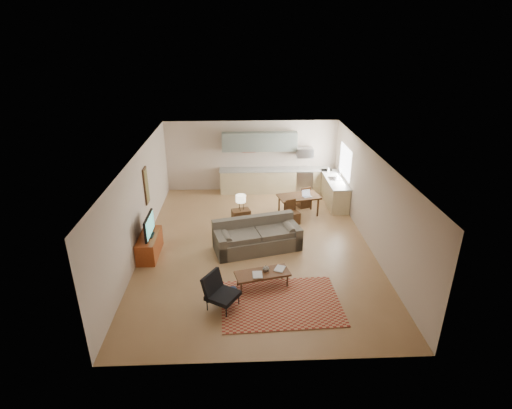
{
  "coord_description": "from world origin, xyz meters",
  "views": [
    {
      "loc": [
        -0.43,
        -10.22,
        5.73
      ],
      "look_at": [
        0.0,
        0.3,
        1.15
      ],
      "focal_mm": 28.0,
      "sensor_mm": 36.0,
      "label": 1
    }
  ],
  "objects_px": {
    "coffee_table": "(262,279)",
    "tv_credenza": "(149,245)",
    "dining_table": "(298,205)",
    "console_table": "(241,219)",
    "armchair": "(223,293)",
    "sofa": "(257,235)"
  },
  "relations": [
    {
      "from": "sofa",
      "to": "coffee_table",
      "type": "height_order",
      "value": "sofa"
    },
    {
      "from": "sofa",
      "to": "dining_table",
      "type": "relative_size",
      "value": 1.85
    },
    {
      "from": "coffee_table",
      "to": "sofa",
      "type": "bearing_deg",
      "value": 77.85
    },
    {
      "from": "coffee_table",
      "to": "armchair",
      "type": "xyz_separation_m",
      "value": [
        -0.93,
        -0.78,
        0.21
      ]
    },
    {
      "from": "console_table",
      "to": "dining_table",
      "type": "distance_m",
      "value": 2.16
    },
    {
      "from": "armchair",
      "to": "dining_table",
      "type": "distance_m",
      "value": 5.44
    },
    {
      "from": "sofa",
      "to": "armchair",
      "type": "bearing_deg",
      "value": -123.34
    },
    {
      "from": "dining_table",
      "to": "armchair",
      "type": "bearing_deg",
      "value": -128.68
    },
    {
      "from": "console_table",
      "to": "tv_credenza",
      "type": "bearing_deg",
      "value": -163.82
    },
    {
      "from": "armchair",
      "to": "tv_credenza",
      "type": "relative_size",
      "value": 0.63
    },
    {
      "from": "armchair",
      "to": "dining_table",
      "type": "bearing_deg",
      "value": 6.26
    },
    {
      "from": "tv_credenza",
      "to": "armchair",
      "type": "bearing_deg",
      "value": -48.81
    },
    {
      "from": "sofa",
      "to": "tv_credenza",
      "type": "distance_m",
      "value": 3.0
    },
    {
      "from": "armchair",
      "to": "tv_credenza",
      "type": "height_order",
      "value": "armchair"
    },
    {
      "from": "console_table",
      "to": "dining_table",
      "type": "bearing_deg",
      "value": 11.39
    },
    {
      "from": "sofa",
      "to": "armchair",
      "type": "relative_size",
      "value": 3.07
    },
    {
      "from": "coffee_table",
      "to": "tv_credenza",
      "type": "xyz_separation_m",
      "value": [
        -3.04,
        1.63,
        0.1
      ]
    },
    {
      "from": "dining_table",
      "to": "sofa",
      "type": "bearing_deg",
      "value": -136.02
    },
    {
      "from": "coffee_table",
      "to": "dining_table",
      "type": "xyz_separation_m",
      "value": [
        1.44,
        4.11,
        0.14
      ]
    },
    {
      "from": "coffee_table",
      "to": "dining_table",
      "type": "bearing_deg",
      "value": 57.08
    },
    {
      "from": "console_table",
      "to": "dining_table",
      "type": "relative_size",
      "value": 0.47
    },
    {
      "from": "dining_table",
      "to": "console_table",
      "type": "bearing_deg",
      "value": -166.6
    }
  ]
}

